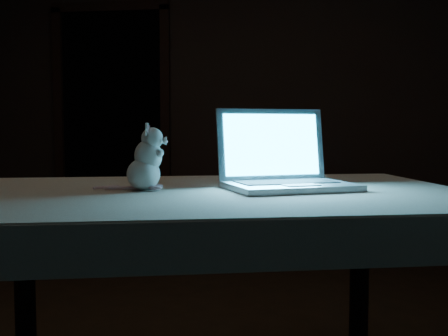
# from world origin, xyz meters

# --- Properties ---
(back_wall) EXTENTS (4.50, 0.04, 2.60)m
(back_wall) POSITION_xyz_m (0.00, 2.50, 1.30)
(back_wall) COLOR black
(back_wall) RESTS_ON ground
(doorway) EXTENTS (1.06, 0.36, 2.13)m
(doorway) POSITION_xyz_m (-1.10, 2.50, 1.06)
(doorway) COLOR black
(doorway) RESTS_ON back_wall
(table) EXTENTS (1.74, 1.36, 0.82)m
(table) POSITION_xyz_m (0.27, -0.57, 0.41)
(table) COLOR black
(table) RESTS_ON floor
(tablecloth) EXTENTS (1.84, 1.41, 0.12)m
(tablecloth) POSITION_xyz_m (0.27, -0.59, 0.77)
(tablecloth) COLOR beige
(tablecloth) RESTS_ON table
(laptop) EXTENTS (0.51, 0.48, 0.27)m
(laptop) POSITION_xyz_m (0.53, -0.51, 0.97)
(laptop) COLOR #B7B8BD
(laptop) RESTS_ON tablecloth
(plush_mouse) EXTENTS (0.16, 0.16, 0.21)m
(plush_mouse) POSITION_xyz_m (0.06, -0.59, 0.94)
(plush_mouse) COLOR silver
(plush_mouse) RESTS_ON tablecloth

